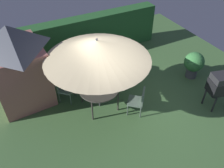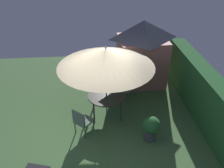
# 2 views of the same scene
# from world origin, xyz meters

# --- Properties ---
(ground_plane) EXTENTS (11.00, 11.00, 0.00)m
(ground_plane) POSITION_xyz_m (0.00, 0.00, 0.00)
(ground_plane) COLOR #47703D
(hedge_backdrop) EXTENTS (6.65, 0.58, 1.62)m
(hedge_backdrop) POSITION_xyz_m (0.00, 3.50, 0.81)
(hedge_backdrop) COLOR #28602D
(hedge_backdrop) RESTS_ON ground
(garden_shed) EXTENTS (1.74, 1.98, 2.60)m
(garden_shed) POSITION_xyz_m (-2.69, 1.89, 1.33)
(garden_shed) COLOR #B26B60
(garden_shed) RESTS_ON ground
(patio_table) EXTENTS (1.23, 1.23, 0.75)m
(patio_table) POSITION_xyz_m (-0.69, 0.36, 0.69)
(patio_table) COLOR #47423D
(patio_table) RESTS_ON ground
(patio_umbrella) EXTENTS (2.98, 2.98, 2.46)m
(patio_umbrella) POSITION_xyz_m (-0.69, 0.36, 2.11)
(patio_umbrella) COLOR #4C4C51
(patio_umbrella) RESTS_ON ground
(chair_near_shed) EXTENTS (0.65, 0.65, 0.90)m
(chair_near_shed) POSITION_xyz_m (0.25, -0.44, 0.52)
(chair_near_shed) COLOR slate
(chair_near_shed) RESTS_ON ground
(chair_far_side) EXTENTS (0.65, 0.65, 0.90)m
(chair_far_side) POSITION_xyz_m (-1.56, 1.18, 0.52)
(chair_far_side) COLOR slate
(chair_far_side) RESTS_ON ground
(potted_plant_by_shed) EXTENTS (0.51, 0.51, 0.81)m
(potted_plant_by_shed) POSITION_xyz_m (0.66, 1.56, 0.48)
(potted_plant_by_shed) COLOR #4C4C51
(potted_plant_by_shed) RESTS_ON ground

